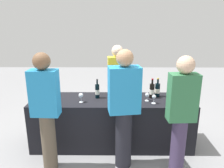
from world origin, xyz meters
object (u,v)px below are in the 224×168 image
at_px(wine_bottle_4, 152,91).
at_px(guest_1, 124,107).
at_px(guest_2, 181,113).
at_px(wine_bottle_6, 176,90).
at_px(server_pouring, 117,83).
at_px(wine_glass_1, 147,95).
at_px(guest_0, 46,108).
at_px(wine_bottle_3, 131,89).
at_px(wine_glass_2, 154,97).
at_px(wine_bottle_5, 157,90).
at_px(wine_bottle_1, 113,91).
at_px(wine_bottle_0, 97,91).
at_px(wine_glass_0, 81,96).
at_px(wine_bottle_2, 119,90).

relative_size(wine_bottle_4, guest_1, 0.19).
height_order(guest_1, guest_2, guest_1).
xyz_separation_m(wine_bottle_6, server_pouring, (-0.93, 0.50, -0.04)).
bearing_deg(wine_glass_1, guest_0, -157.71).
bearing_deg(wine_bottle_3, wine_glass_2, -46.78).
relative_size(wine_bottle_4, wine_bottle_5, 1.03).
distance_m(wine_bottle_4, wine_bottle_5, 0.12).
bearing_deg(wine_bottle_1, wine_glass_1, -16.44).
distance_m(wine_bottle_0, wine_glass_2, 0.89).
relative_size(wine_bottle_3, wine_bottle_5, 1.04).
bearing_deg(wine_bottle_4, wine_bottle_0, -179.11).
xyz_separation_m(wine_bottle_1, wine_glass_0, (-0.48, -0.23, -0.00)).
bearing_deg(guest_1, wine_glass_2, 31.20).
height_order(wine_bottle_6, wine_glass_0, wine_bottle_6).
relative_size(wine_bottle_6, guest_0, 0.20).
height_order(wine_bottle_3, wine_glass_2, wine_bottle_3).
bearing_deg(wine_glass_2, guest_1, -140.09).
relative_size(wine_bottle_4, wine_bottle_6, 0.98).
bearing_deg(wine_glass_1, wine_bottle_5, 46.38).
xyz_separation_m(wine_glass_0, server_pouring, (0.56, 0.77, -0.03)).
height_order(wine_bottle_4, guest_0, guest_0).
distance_m(wine_bottle_1, wine_glass_1, 0.55).
bearing_deg(wine_bottle_4, guest_1, -126.71).
bearing_deg(wine_bottle_0, guest_0, -131.54).
xyz_separation_m(wine_bottle_0, guest_0, (-0.61, -0.69, -0.01)).
xyz_separation_m(wine_bottle_4, wine_bottle_5, (0.10, 0.07, -0.01)).
relative_size(wine_bottle_6, wine_glass_0, 2.21).
xyz_separation_m(wine_glass_1, guest_0, (-1.38, -0.57, 0.02)).
xyz_separation_m(wine_bottle_2, wine_bottle_3, (0.20, 0.05, 0.00)).
bearing_deg(guest_0, server_pouring, 55.69).
bearing_deg(wine_bottle_0, wine_bottle_1, 7.24).
distance_m(wine_bottle_0, wine_glass_1, 0.78).
distance_m(wine_bottle_1, wine_bottle_5, 0.72).
bearing_deg(wine_bottle_6, wine_bottle_5, 177.89).
xyz_separation_m(guest_0, guest_1, (1.01, 0.07, -0.00)).
distance_m(wine_bottle_2, wine_glass_1, 0.47).
bearing_deg(wine_bottle_3, wine_bottle_5, -3.20).
height_order(wine_bottle_1, server_pouring, server_pouring).
bearing_deg(guest_1, wine_bottle_2, 86.17).
height_order(wine_bottle_0, wine_bottle_1, wine_bottle_0).
xyz_separation_m(wine_bottle_0, server_pouring, (0.32, 0.57, -0.04)).
relative_size(wine_bottle_2, guest_2, 0.20).
bearing_deg(wine_bottle_2, guest_1, -85.12).
distance_m(wine_bottle_2, guest_1, 0.67).
distance_m(wine_bottle_3, wine_bottle_6, 0.72).
bearing_deg(wine_glass_0, wine_bottle_5, 12.95).
bearing_deg(wine_bottle_2, server_pouring, 91.64).
distance_m(wine_glass_1, wine_glass_2, 0.14).
bearing_deg(server_pouring, wine_bottle_6, 147.00).
xyz_separation_m(wine_bottle_6, wine_glass_2, (-0.40, -0.30, -0.02)).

